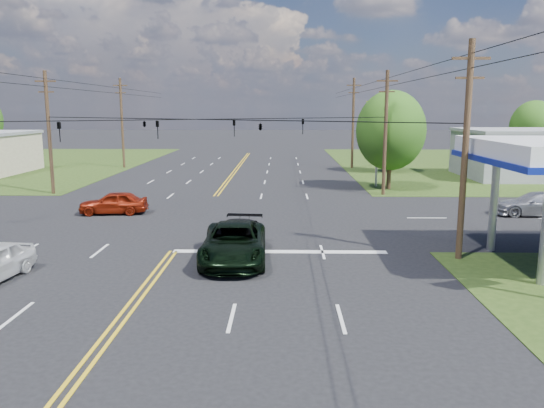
{
  "coord_description": "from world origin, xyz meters",
  "views": [
    {
      "loc": [
        5.11,
        -20.04,
        6.61
      ],
      "look_at": [
        4.6,
        6.0,
        1.93
      ],
      "focal_mm": 35.0,
      "sensor_mm": 36.0,
      "label": 1
    }
  ],
  "objects_px": {
    "tree_right_a": "(391,131)",
    "tree_right_b": "(391,132)",
    "pole_right_far": "(353,122)",
    "pickup_dkgreen": "(234,243)",
    "pole_left_far": "(122,122)",
    "pole_ne": "(385,131)",
    "pole_se": "(465,149)",
    "tree_far_r": "(534,127)",
    "retail_ne": "(538,155)",
    "pole_nw": "(49,131)",
    "suv_black": "(236,239)"
  },
  "relations": [
    {
      "from": "retail_ne",
      "to": "pole_ne",
      "type": "height_order",
      "value": "pole_ne"
    },
    {
      "from": "tree_far_r",
      "to": "suv_black",
      "type": "relative_size",
      "value": 1.48
    },
    {
      "from": "pole_nw",
      "to": "tree_far_r",
      "type": "bearing_deg",
      "value": 24.08
    },
    {
      "from": "pole_se",
      "to": "pole_right_far",
      "type": "xyz_separation_m",
      "value": [
        0.0,
        37.0,
        0.25
      ]
    },
    {
      "from": "pole_se",
      "to": "suv_black",
      "type": "relative_size",
      "value": 1.84
    },
    {
      "from": "retail_ne",
      "to": "suv_black",
      "type": "height_order",
      "value": "retail_ne"
    },
    {
      "from": "pole_left_far",
      "to": "tree_right_a",
      "type": "distance_m",
      "value": 31.39
    },
    {
      "from": "pole_right_far",
      "to": "retail_ne",
      "type": "bearing_deg",
      "value": -25.2
    },
    {
      "from": "pickup_dkgreen",
      "to": "pole_left_far",
      "type": "bearing_deg",
      "value": 111.16
    },
    {
      "from": "tree_right_b",
      "to": "pole_left_far",
      "type": "bearing_deg",
      "value": 172.28
    },
    {
      "from": "retail_ne",
      "to": "pickup_dkgreen",
      "type": "height_order",
      "value": "retail_ne"
    },
    {
      "from": "tree_right_a",
      "to": "tree_right_b",
      "type": "relative_size",
      "value": 1.15
    },
    {
      "from": "pole_se",
      "to": "tree_right_b",
      "type": "bearing_deg",
      "value": 83.95
    },
    {
      "from": "pole_right_far",
      "to": "suv_black",
      "type": "distance_m",
      "value": 38.17
    },
    {
      "from": "tree_far_r",
      "to": "suv_black",
      "type": "bearing_deg",
      "value": -128.79
    },
    {
      "from": "tree_far_r",
      "to": "tree_right_a",
      "type": "bearing_deg",
      "value": -138.01
    },
    {
      "from": "tree_right_b",
      "to": "pole_se",
      "type": "bearing_deg",
      "value": -96.05
    },
    {
      "from": "pole_left_far",
      "to": "tree_right_a",
      "type": "xyz_separation_m",
      "value": [
        27.0,
        -16.0,
        -0.3
      ]
    },
    {
      "from": "pole_se",
      "to": "tree_right_a",
      "type": "bearing_deg",
      "value": 87.27
    },
    {
      "from": "pole_nw",
      "to": "tree_right_a",
      "type": "xyz_separation_m",
      "value": [
        27.0,
        3.0,
        -0.05
      ]
    },
    {
      "from": "retail_ne",
      "to": "tree_right_a",
      "type": "xyz_separation_m",
      "value": [
        -16.0,
        -8.0,
        2.67
      ]
    },
    {
      "from": "pole_right_far",
      "to": "tree_right_b",
      "type": "distance_m",
      "value": 5.4
    },
    {
      "from": "pole_se",
      "to": "tree_right_b",
      "type": "distance_m",
      "value": 33.19
    },
    {
      "from": "tree_right_b",
      "to": "suv_black",
      "type": "distance_m",
      "value": 35.43
    },
    {
      "from": "pole_ne",
      "to": "pole_left_far",
      "type": "xyz_separation_m",
      "value": [
        -26.0,
        19.0,
        0.25
      ]
    },
    {
      "from": "pole_nw",
      "to": "tree_far_r",
      "type": "height_order",
      "value": "pole_nw"
    },
    {
      "from": "pole_ne",
      "to": "tree_far_r",
      "type": "bearing_deg",
      "value": 45.0
    },
    {
      "from": "pole_right_far",
      "to": "pole_nw",
      "type": "bearing_deg",
      "value": -143.84
    },
    {
      "from": "pole_se",
      "to": "tree_far_r",
      "type": "relative_size",
      "value": 1.25
    },
    {
      "from": "pole_se",
      "to": "tree_right_b",
      "type": "relative_size",
      "value": 1.34
    },
    {
      "from": "pole_se",
      "to": "pickup_dkgreen",
      "type": "relative_size",
      "value": 1.59
    },
    {
      "from": "tree_right_b",
      "to": "tree_far_r",
      "type": "distance_m",
      "value": 18.5
    },
    {
      "from": "tree_far_r",
      "to": "pickup_dkgreen",
      "type": "relative_size",
      "value": 1.28
    },
    {
      "from": "pole_nw",
      "to": "pole_left_far",
      "type": "height_order",
      "value": "pole_left_far"
    },
    {
      "from": "suv_black",
      "to": "pole_se",
      "type": "bearing_deg",
      "value": 3.31
    },
    {
      "from": "pole_right_far",
      "to": "pickup_dkgreen",
      "type": "relative_size",
      "value": 1.68
    },
    {
      "from": "pole_left_far",
      "to": "tree_right_a",
      "type": "relative_size",
      "value": 1.22
    },
    {
      "from": "pole_right_far",
      "to": "tree_right_a",
      "type": "distance_m",
      "value": 16.03
    },
    {
      "from": "tree_right_b",
      "to": "pickup_dkgreen",
      "type": "relative_size",
      "value": 1.19
    },
    {
      "from": "pole_ne",
      "to": "tree_right_a",
      "type": "relative_size",
      "value": 1.16
    },
    {
      "from": "pole_ne",
      "to": "suv_black",
      "type": "bearing_deg",
      "value": -119.65
    },
    {
      "from": "pole_se",
      "to": "pickup_dkgreen",
      "type": "distance_m",
      "value": 10.82
    },
    {
      "from": "pole_ne",
      "to": "tree_right_a",
      "type": "xyz_separation_m",
      "value": [
        1.0,
        3.0,
        -0.05
      ]
    },
    {
      "from": "tree_right_a",
      "to": "pole_nw",
      "type": "bearing_deg",
      "value": -173.66
    },
    {
      "from": "pole_se",
      "to": "pole_left_far",
      "type": "height_order",
      "value": "pole_left_far"
    },
    {
      "from": "pole_left_far",
      "to": "pole_right_far",
      "type": "bearing_deg",
      "value": 0.0
    },
    {
      "from": "tree_far_r",
      "to": "pole_ne",
      "type": "bearing_deg",
      "value": -135.0
    },
    {
      "from": "tree_right_b",
      "to": "pole_right_far",
      "type": "bearing_deg",
      "value": 131.19
    },
    {
      "from": "pole_nw",
      "to": "pickup_dkgreen",
      "type": "distance_m",
      "value": 24.86
    },
    {
      "from": "pickup_dkgreen",
      "to": "suv_black",
      "type": "xyz_separation_m",
      "value": [
        0.0,
        1.01,
        -0.08
      ]
    }
  ]
}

